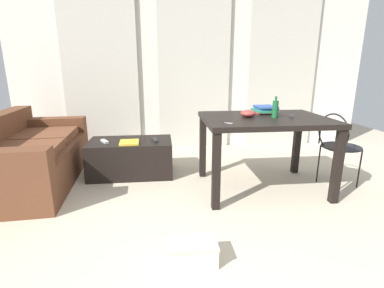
{
  "coord_description": "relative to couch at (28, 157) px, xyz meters",
  "views": [
    {
      "loc": [
        -0.53,
        -1.29,
        1.26
      ],
      "look_at": [
        -0.19,
        1.77,
        0.42
      ],
      "focal_mm": 26.55,
      "sensor_mm": 36.0,
      "label": 1
    }
  ],
  "objects": [
    {
      "name": "book_stack",
      "position": [
        2.61,
        -0.18,
        0.51
      ],
      "size": [
        0.24,
        0.28,
        0.08
      ],
      "color": "red",
      "rests_on": "craft_table"
    },
    {
      "name": "ground_plane",
      "position": [
        2.01,
        -0.65,
        -0.3
      ],
      "size": [
        7.81,
        7.81,
        0.0
      ],
      "primitive_type": "plane",
      "color": "beige"
    },
    {
      "name": "tv_remote_on_table",
      "position": [
        2.79,
        -0.45,
        0.48
      ],
      "size": [
        0.11,
        0.18,
        0.02
      ],
      "primitive_type": "cube",
      "rotation": [
        0.0,
        0.0,
        -0.44
      ],
      "color": "#232326",
      "rests_on": "craft_table"
    },
    {
      "name": "craft_table",
      "position": [
        2.52,
        -0.43,
        0.37
      ],
      "size": [
        1.25,
        0.91,
        0.77
      ],
      "color": "black",
      "rests_on": "ground"
    },
    {
      "name": "shoebox",
      "position": [
        1.66,
        -1.55,
        -0.22
      ],
      "size": [
        0.33,
        0.2,
        0.15
      ],
      "color": "beige",
      "rests_on": "ground"
    },
    {
      "name": "scissors",
      "position": [
        2.05,
        -0.69,
        0.47
      ],
      "size": [
        0.1,
        0.09,
        0.0
      ],
      "color": "#9EA0A5",
      "rests_on": "craft_table"
    },
    {
      "name": "tv_remote_primary",
      "position": [
        0.82,
        0.09,
        0.13
      ],
      "size": [
        0.12,
        0.17,
        0.02
      ],
      "primitive_type": "cube",
      "rotation": [
        0.0,
        0.0,
        0.5
      ],
      "color": "#B7B7B2",
      "rests_on": "coffee_table"
    },
    {
      "name": "bowl",
      "position": [
        2.35,
        -0.4,
        0.51
      ],
      "size": [
        0.15,
        0.15,
        0.07
      ],
      "primitive_type": "ellipsoid",
      "color": "#9E3833",
      "rests_on": "craft_table"
    },
    {
      "name": "magazine",
      "position": [
        1.11,
        0.02,
        0.13
      ],
      "size": [
        0.23,
        0.26,
        0.02
      ],
      "primitive_type": "cube",
      "rotation": [
        0.0,
        0.0,
        0.05
      ],
      "color": "gold",
      "rests_on": "coffee_table"
    },
    {
      "name": "bottle_near",
      "position": [
        2.6,
        -0.48,
        0.56
      ],
      "size": [
        0.06,
        0.06,
        0.21
      ],
      "color": "#195B2D",
      "rests_on": "craft_table"
    },
    {
      "name": "coffee_table",
      "position": [
        1.11,
        0.14,
        -0.09
      ],
      "size": [
        0.97,
        0.55,
        0.42
      ],
      "color": "black",
      "rests_on": "ground"
    },
    {
      "name": "wall_back",
      "position": [
        2.01,
        1.38,
        1.04
      ],
      "size": [
        5.47,
        0.1,
        2.68
      ],
      "primitive_type": "cube",
      "color": "silver",
      "rests_on": "ground"
    },
    {
      "name": "curtains",
      "position": [
        2.01,
        1.29,
        0.89
      ],
      "size": [
        3.89,
        0.03,
        2.38
      ],
      "color": "beige",
      "rests_on": "ground"
    },
    {
      "name": "wire_chair",
      "position": [
        3.32,
        -0.46,
        0.2
      ],
      "size": [
        0.4,
        0.43,
        0.8
      ],
      "color": "black",
      "rests_on": "ground"
    },
    {
      "name": "couch",
      "position": [
        0.0,
        0.0,
        0.0
      ],
      "size": [
        1.0,
        1.81,
        0.76
      ],
      "color": "brown",
      "rests_on": "ground"
    },
    {
      "name": "tv_remote_secondary",
      "position": [
        1.4,
        0.09,
        0.13
      ],
      "size": [
        0.08,
        0.18,
        0.02
      ],
      "primitive_type": "cube",
      "rotation": [
        0.0,
        0.0,
        0.23
      ],
      "color": "#232326",
      "rests_on": "coffee_table"
    }
  ]
}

